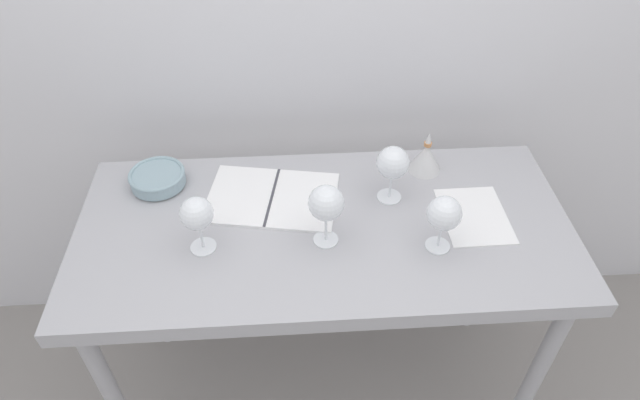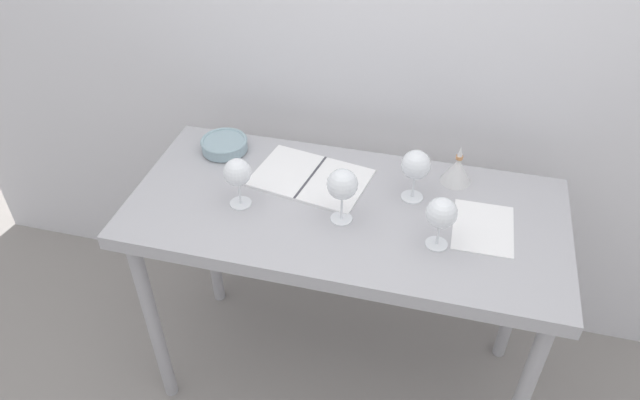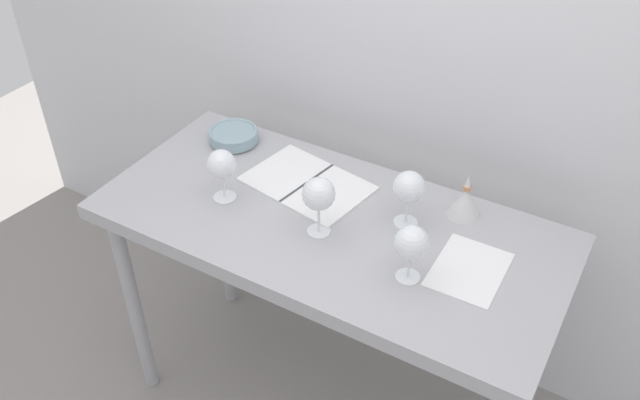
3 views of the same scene
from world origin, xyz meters
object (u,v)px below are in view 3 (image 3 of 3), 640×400
tasting_sheet_upper (469,269)px  wine_glass_far_right (409,188)px  wine_glass_near_left (221,165)px  tasting_bowl (234,135)px  wine_glass_near_center (319,195)px  open_notebook (307,184)px  wine_glass_near_right (411,244)px  decanter_funnel (465,201)px

tasting_sheet_upper → wine_glass_far_right: bearing=157.5°
tasting_sheet_upper → wine_glass_near_left: bearing=-175.0°
tasting_bowl → wine_glass_near_center: bearing=-28.2°
wine_glass_near_center → wine_glass_near_left: bearing=-179.0°
open_notebook → wine_glass_near_right: bearing=-16.4°
tasting_sheet_upper → wine_glass_near_center: bearing=-171.4°
open_notebook → tasting_sheet_upper: (0.58, -0.11, -0.00)m
open_notebook → wine_glass_far_right: bearing=7.3°
wine_glass_near_right → wine_glass_far_right: (-0.10, 0.21, 0.01)m
wine_glass_near_left → wine_glass_far_right: bearing=17.6°
wine_glass_near_right → open_notebook: wine_glass_near_right is taller
wine_glass_near_right → open_notebook: bearing=153.6°
wine_glass_near_right → tasting_sheet_upper: size_ratio=0.71×
wine_glass_near_left → open_notebook: wine_glass_near_left is taller
decanter_funnel → wine_glass_near_left: bearing=-156.1°
wine_glass_near_right → wine_glass_near_center: 0.30m
wine_glass_near_left → decanter_funnel: bearing=23.9°
tasting_bowl → decanter_funnel: bearing=1.7°
wine_glass_near_left → tasting_bowl: bearing=120.6°
wine_glass_near_left → tasting_sheet_upper: wine_glass_near_left is taller
tasting_bowl → decanter_funnel: 0.82m
wine_glass_near_left → decanter_funnel: 0.73m
wine_glass_near_left → wine_glass_near_center: bearing=1.0°
open_notebook → tasting_bowl: bearing=176.3°
tasting_sheet_upper → tasting_bowl: size_ratio=1.42×
wine_glass_near_center → wine_glass_near_right: bearing=-8.1°
tasting_sheet_upper → decanter_funnel: size_ratio=1.69×
wine_glass_near_center → open_notebook: wine_glass_near_center is taller
open_notebook → tasting_sheet_upper: 0.59m
wine_glass_near_center → tasting_bowl: (-0.49, 0.26, -0.11)m
wine_glass_far_right → decanter_funnel: 0.20m
wine_glass_near_left → tasting_sheet_upper: 0.78m
wine_glass_near_right → tasting_bowl: 0.85m
wine_glass_near_left → decanter_funnel: (0.66, 0.29, -0.07)m
wine_glass_near_center → tasting_sheet_upper: wine_glass_near_center is taller
wine_glass_far_right → tasting_sheet_upper: (0.23, -0.09, -0.13)m
open_notebook → tasting_sheet_upper: bearing=-0.7°
wine_glass_near_left → wine_glass_far_right: wine_glass_far_right is taller
wine_glass_near_right → tasting_sheet_upper: bearing=40.3°
tasting_bowl → decanter_funnel: (0.82, 0.02, 0.02)m
wine_glass_near_left → wine_glass_near_center: size_ratio=0.92×
wine_glass_far_right → tasting_bowl: bearing=171.7°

